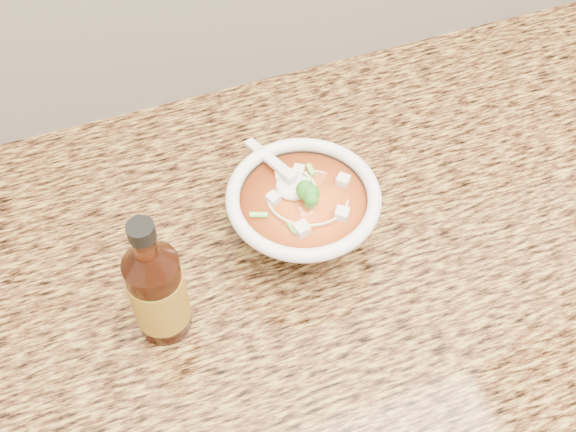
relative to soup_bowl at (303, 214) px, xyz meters
name	(u,v)px	position (x,y,z in m)	size (l,w,h in m)	color
cabinet	(396,355)	(0.19, -0.01, -0.51)	(4.00, 0.65, 0.86)	black
counter_slab	(435,207)	(0.19, -0.01, -0.06)	(4.00, 0.68, 0.04)	olive
soup_bowl	(303,214)	(0.00, 0.00, 0.00)	(0.19, 0.21, 0.11)	white
hot_sauce_bottle	(157,291)	(-0.20, -0.07, 0.03)	(0.09, 0.09, 0.19)	#3F1508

